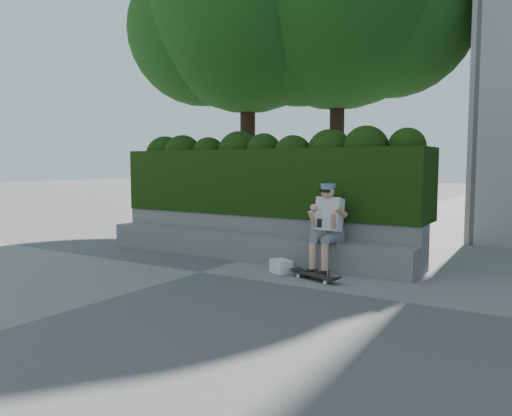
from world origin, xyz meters
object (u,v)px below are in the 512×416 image
Objects in this scene: person at (327,224)px; skateboard at (315,276)px; backpack_plaid at (322,227)px; backpack_ground at (281,266)px.

skateboard is at bearing -82.07° from person.
backpack_ground is (-0.44, -0.53, -0.58)m from backpack_plaid.
person is 0.16m from backpack_plaid.
backpack_plaid is (-0.13, 0.08, -0.07)m from person.
person is 1.77× the size of skateboard.
backpack_plaid reaches higher than backpack_ground.
person is 0.97m from backpack_ground.
backpack_plaid is at bearing 124.83° from skateboard.
backpack_ground is (-0.65, 0.14, 0.04)m from skateboard.
backpack_ground is at bearing -139.81° from backpack_plaid.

